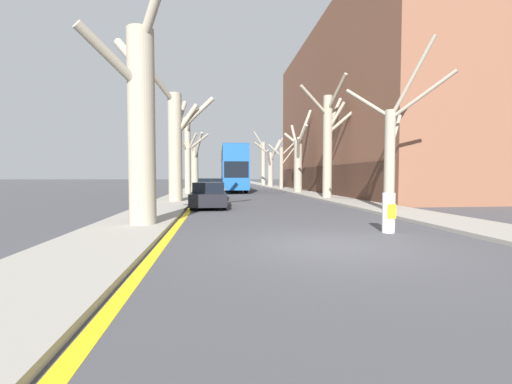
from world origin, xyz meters
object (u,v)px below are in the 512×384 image
street_tree_left_3 (195,165)px  street_tree_right_0 (392,148)px  street_tree_right_5 (263,162)px  parked_car_0 (209,196)px  double_decker_bus (233,167)px  street_tree_right_4 (271,165)px  street_tree_left_2 (188,156)px  traffic_bollard (389,213)px  street_tree_left_0 (141,116)px  street_tree_left_1 (176,140)px  parked_car_1 (211,190)px  street_tree_right_1 (328,141)px  street_tree_right_2 (298,159)px  street_tree_right_3 (282,166)px

street_tree_left_3 → street_tree_right_0: street_tree_right_0 is taller
street_tree_right_5 → parked_car_0: bearing=-101.9°
double_decker_bus → street_tree_right_4: bearing=65.3°
street_tree_left_2 → double_decker_bus: 7.31m
street_tree_left_2 → traffic_bollard: street_tree_left_2 is taller
street_tree_left_0 → street_tree_left_1: size_ratio=1.06×
street_tree_left_0 → street_tree_left_2: 18.67m
street_tree_right_0 → parked_car_1: (-8.28, 9.06, -2.24)m
street_tree_left_3 → street_tree_right_4: bearing=44.4°
street_tree_left_1 → street_tree_left_2: (-0.04, 8.62, -0.46)m
street_tree_left_2 → street_tree_right_4: bearing=61.7°
street_tree_left_0 → street_tree_right_1: street_tree_left_0 is taller
street_tree_right_4 → parked_car_1: 26.54m
street_tree_left_0 → parked_car_1: street_tree_left_0 is taller
street_tree_right_4 → street_tree_right_2: bearing=-90.3°
street_tree_left_0 → street_tree_right_5: 46.20m
street_tree_right_0 → parked_car_1: size_ratio=1.83×
street_tree_right_3 → street_tree_right_5: size_ratio=0.66×
parked_car_0 → street_tree_left_1: bearing=121.2°
double_decker_bus → street_tree_left_3: bearing=143.2°
street_tree_right_1 → street_tree_right_3: bearing=90.5°
street_tree_right_5 → street_tree_left_2: bearing=-111.0°
street_tree_left_0 → street_tree_right_2: (10.00, 20.55, -0.29)m
street_tree_right_1 → street_tree_right_2: (-0.19, 8.21, -0.88)m
street_tree_left_2 → street_tree_right_2: street_tree_right_2 is taller
street_tree_left_3 → double_decker_bus: size_ratio=0.57×
street_tree_left_3 → street_tree_left_0: bearing=-89.8°
parked_car_1 → traffic_bollard: (5.42, -14.27, -0.11)m
street_tree_right_1 → street_tree_right_2: bearing=91.3°
parked_car_1 → street_tree_left_0: bearing=-98.7°
street_tree_right_0 → double_decker_bus: 21.99m
street_tree_right_3 → street_tree_right_1: bearing=-89.5°
street_tree_right_1 → double_decker_bus: street_tree_right_1 is taller
street_tree_right_1 → street_tree_left_0: bearing=-129.5°
street_tree_left_2 → traffic_bollard: 21.91m
street_tree_left_2 → street_tree_right_5: size_ratio=0.76×
street_tree_right_0 → street_tree_right_2: street_tree_right_2 is taller
street_tree_right_0 → street_tree_left_3: bearing=113.0°
double_decker_bus → parked_car_0: (-2.15, -17.89, -1.96)m
street_tree_left_0 → street_tree_left_1: bearing=90.5°
street_tree_right_5 → traffic_bollard: street_tree_right_5 is taller
street_tree_right_5 → parked_car_1: street_tree_right_5 is taller
street_tree_left_2 → street_tree_left_3: street_tree_left_2 is taller
street_tree_left_3 → street_tree_right_2: street_tree_right_2 is taller
parked_car_0 → street_tree_left_2: bearing=99.8°
parked_car_0 → traffic_bollard: 10.03m
street_tree_left_0 → street_tree_right_3: 30.68m
street_tree_right_5 → parked_car_0: size_ratio=2.25×
street_tree_right_1 → street_tree_right_2: size_ratio=1.03×
street_tree_right_5 → double_decker_bus: size_ratio=0.82×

